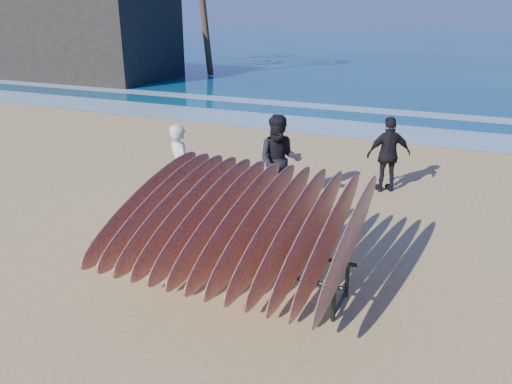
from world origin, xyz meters
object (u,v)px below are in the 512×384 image
Objects in this scene: person_white at (181,168)px; person_dark_a at (279,161)px; building at (82,38)px; surfboard_rack at (239,220)px; person_dark_b at (389,155)px.

person_dark_a is (1.63, 1.07, 0.06)m from person_white.
building reaches higher than person_dark_a.
surfboard_rack is at bearing -43.23° from building.
person_white is 1.05× the size of person_dark_b.
person_dark_a is 0.18× the size of building.
person_white is 1.95m from person_dark_a.
person_dark_a reaches higher than person_white.
surfboard_rack is 1.75× the size of person_dark_a.
person_dark_a is at bearing -112.80° from person_white.
building is (-15.98, 15.06, 1.36)m from person_white.
person_white reaches higher than surfboard_rack.
person_white is at bearing 137.76° from surfboard_rack.
building is (-18.27, 17.17, 1.21)m from surfboard_rack.
surfboard_rack is at bearing 45.49° from person_dark_b.
person_dark_b is 23.05m from building.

